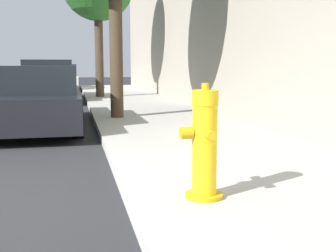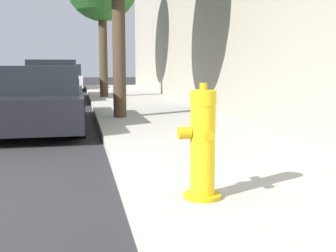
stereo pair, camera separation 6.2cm
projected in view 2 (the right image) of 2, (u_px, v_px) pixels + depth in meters
sidewalk_slab at (268, 188)px, 4.02m from camera, size 2.78×40.00×0.13m
fire_hydrant at (202, 146)px, 3.46m from camera, size 0.36×0.38×0.95m
parked_car_near at (36, 98)px, 8.19m from camera, size 1.84×4.41×1.22m
parked_car_mid at (54, 81)px, 14.39m from camera, size 1.69×4.42×1.40m
parked_car_far at (64, 78)px, 20.66m from camera, size 1.86×4.28×1.27m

